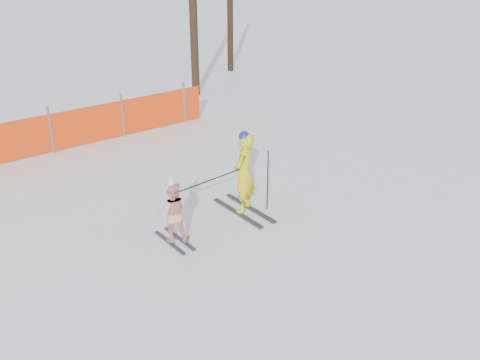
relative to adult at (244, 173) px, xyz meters
The scene contains 5 objects.
ground 1.36m from the adult, 115.35° to the right, with size 120.00×120.00×0.00m, color white.
adult is the anchor object (origin of this frame).
child 1.76m from the adult, behind, with size 0.71×1.00×1.35m.
ski_poles 0.29m from the adult, 153.07° to the right, with size 2.08×0.21×1.29m.
tree_trunks 10.64m from the adult, 58.34° to the left, with size 3.43×2.46×6.06m.
Camera 1 is at (-5.53, -6.63, 5.17)m, focal length 40.00 mm.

